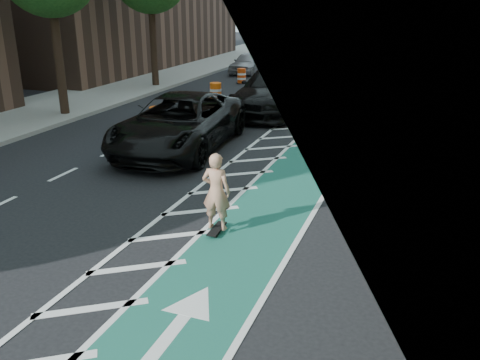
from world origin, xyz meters
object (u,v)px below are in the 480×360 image
at_px(skateboarder, 216,192).
at_px(barrel_a, 158,121).
at_px(suv_near, 180,123).
at_px(suv_far, 276,90).

distance_m(skateboarder, barrel_a, 8.54).
xyz_separation_m(suv_near, suv_far, (1.26, 6.60, 0.06)).
bearing_deg(barrel_a, suv_near, -41.51).
bearing_deg(suv_near, barrel_a, 134.28).
height_order(suv_far, barrel_a, suv_far).
distance_m(suv_far, barrel_a, 5.93).
relative_size(suv_near, barrel_a, 6.36).
bearing_deg(suv_near, skateboarder, -60.58).
distance_m(suv_near, barrel_a, 2.20).
xyz_separation_m(skateboarder, suv_far, (-2.30, 11.95, 0.01)).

